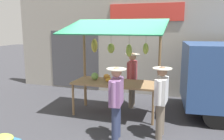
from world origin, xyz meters
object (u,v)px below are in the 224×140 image
(vendor_with_sunhat, at_px, (132,76))
(shopper_with_shopping_bag, at_px, (161,97))
(shopper_with_ponytail, at_px, (116,98))
(market_stall, at_px, (115,57))

(vendor_with_sunhat, relative_size, shopper_with_shopping_bag, 1.04)
(shopper_with_shopping_bag, relative_size, shopper_with_ponytail, 0.99)
(shopper_with_shopping_bag, bearing_deg, vendor_with_sunhat, 34.29)
(vendor_with_sunhat, bearing_deg, shopper_with_shopping_bag, 27.58)
(vendor_with_sunhat, relative_size, shopper_with_ponytail, 1.03)
(shopper_with_shopping_bag, bearing_deg, market_stall, 57.04)
(shopper_with_shopping_bag, bearing_deg, shopper_with_ponytail, 119.06)
(market_stall, xyz_separation_m, vendor_with_sunhat, (-0.30, -0.72, -0.62))
(shopper_with_shopping_bag, height_order, shopper_with_ponytail, shopper_with_ponytail)
(shopper_with_ponytail, bearing_deg, shopper_with_shopping_bag, -70.08)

